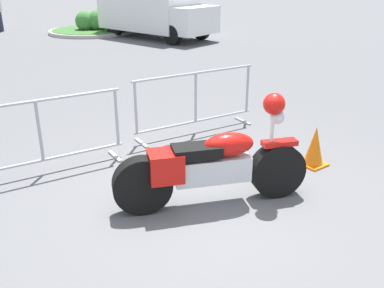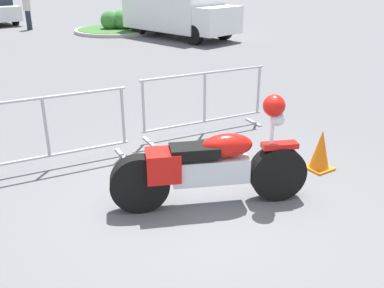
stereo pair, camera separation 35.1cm
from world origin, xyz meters
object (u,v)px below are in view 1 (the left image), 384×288
at_px(motorcycle, 212,165).
at_px(traffic_cone, 315,147).
at_px(delivery_van, 153,6).
at_px(crowd_barrier_near, 40,136).
at_px(crowd_barrier_far, 196,102).

xyz_separation_m(motorcycle, traffic_cone, (1.87, -0.06, -0.22)).
relative_size(delivery_van, traffic_cone, 8.99).
xyz_separation_m(crowd_barrier_near, crowd_barrier_far, (2.67, 0.00, 0.00)).
bearing_deg(motorcycle, crowd_barrier_near, 146.60).
xyz_separation_m(motorcycle, crowd_barrier_near, (-1.34, 2.05, 0.04)).
height_order(delivery_van, traffic_cone, delivery_van).
xyz_separation_m(delivery_van, traffic_cone, (-4.81, -11.87, -0.95)).
bearing_deg(crowd_barrier_near, delivery_van, 50.58).
relative_size(motorcycle, crowd_barrier_near, 0.97).
distance_m(motorcycle, crowd_barrier_near, 2.45).
bearing_deg(delivery_van, motorcycle, -41.90).
distance_m(crowd_barrier_near, delivery_van, 12.65).
distance_m(motorcycle, delivery_van, 13.59).
distance_m(crowd_barrier_far, traffic_cone, 2.19).
bearing_deg(delivery_van, crowd_barrier_near, -51.81).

